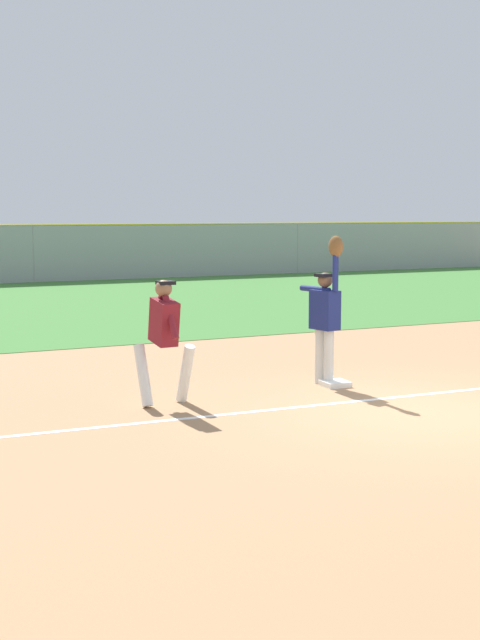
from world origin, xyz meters
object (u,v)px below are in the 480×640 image
(fielder, at_px, (326,312))
(runner, at_px, (164,333))
(parked_car_green, at_px, (42,259))
(first_base, at_px, (335,384))
(baseball, at_px, (341,245))
(parked_car_tan, at_px, (152,256))

(fielder, distance_m, runner, 2.73)
(parked_car_green, bearing_deg, first_base, -92.64)
(fielder, relative_size, baseball, 30.81)
(first_base, relative_size, baseball, 5.14)
(first_base, bearing_deg, parked_car_tan, 76.40)
(baseball, bearing_deg, runner, -179.86)
(runner, xyz_separation_m, parked_car_green, (3.97, 24.80, -0.32))
(first_base, distance_m, parked_car_tan, 25.56)
(fielder, bearing_deg, baseball, 96.75)
(parked_car_tan, bearing_deg, fielder, -100.42)
(fielder, xyz_separation_m, baseball, (0.09, -0.26, 1.03))
(first_base, relative_size, parked_car_tan, 0.08)
(runner, bearing_deg, parked_car_tan, 66.87)
(first_base, xyz_separation_m, baseball, (0.02, -0.07, 2.11))
(parked_car_green, height_order, parked_car_tan, same)
(runner, height_order, baseball, baseball)
(baseball, xyz_separation_m, parked_car_tan, (5.99, 24.90, -1.47))
(fielder, relative_size, parked_car_tan, 0.51)
(fielder, distance_m, parked_car_green, 24.57)
(parked_car_green, bearing_deg, runner, -98.99)
(first_base, relative_size, fielder, 0.17)
(parked_car_green, bearing_deg, fielder, -92.82)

